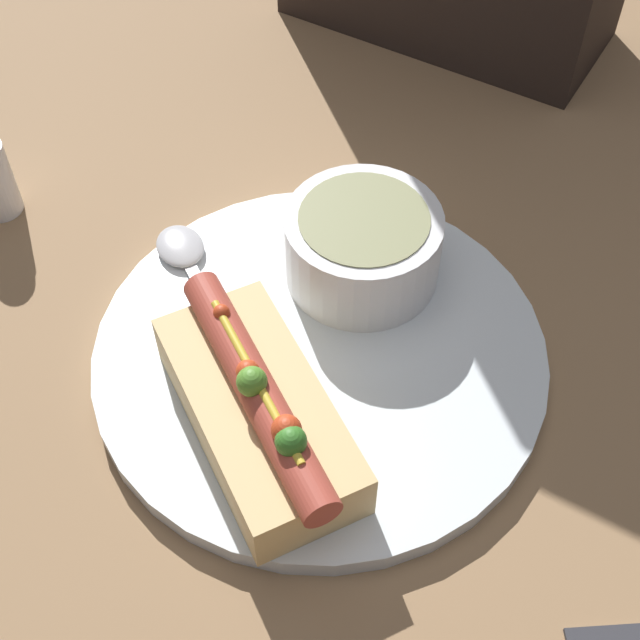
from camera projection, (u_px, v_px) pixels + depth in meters
The scene contains 5 objects.
ground_plane at pixel (320, 362), 0.59m from camera, with size 4.00×4.00×0.00m, color #93704C.
dinner_plate at pixel (320, 355), 0.59m from camera, with size 0.30×0.30×0.01m.
hot_dog at pixel (259, 409), 0.52m from camera, with size 0.17×0.15×0.07m.
soup_bowl at pixel (363, 244), 0.60m from camera, with size 0.11×0.11×0.05m.
spoon at pixel (189, 264), 0.62m from camera, with size 0.14×0.10×0.01m.
Camera 1 is at (0.18, -0.30, 0.48)m, focal length 50.00 mm.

